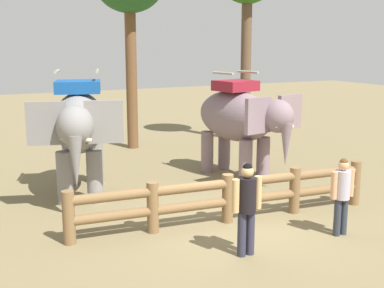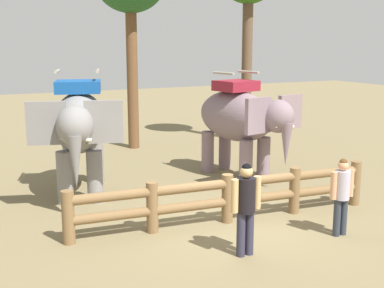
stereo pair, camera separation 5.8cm
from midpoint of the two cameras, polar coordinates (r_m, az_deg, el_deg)
ground_plane at (r=11.05m, az=3.96°, el=-8.65°), size 60.00×60.00×0.00m
log_fence at (r=10.82m, az=4.16°, el=-5.73°), size 6.85×0.88×1.05m
elephant_near_left at (r=12.71m, az=-12.46°, el=1.96°), size 2.50×3.74×3.13m
elephant_center at (r=14.18m, az=5.65°, el=2.83°), size 2.12×3.56×2.99m
tourist_woman_in_black at (r=9.08m, az=6.27°, el=-6.61°), size 0.61×0.34×1.71m
tourist_man_in_blue at (r=10.42m, az=16.68°, el=-5.14°), size 0.56×0.31×1.57m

